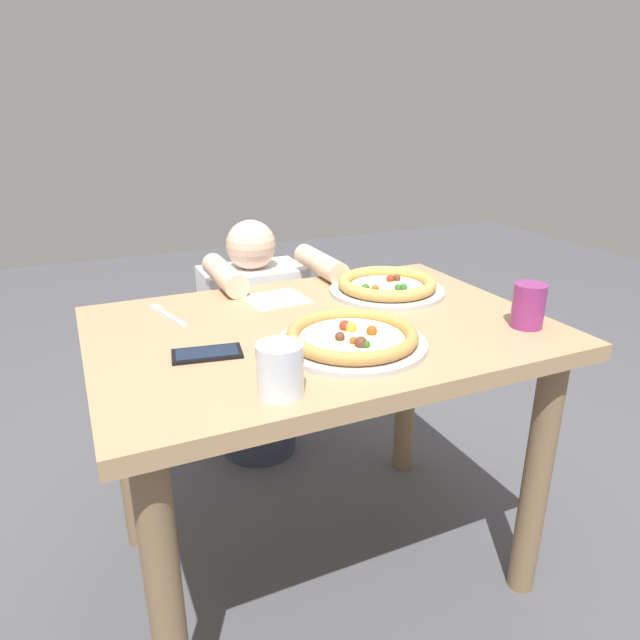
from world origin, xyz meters
TOP-DOWN VIEW (x-y plane):
  - ground_plane at (0.00, 0.00)m, footprint 8.00×8.00m
  - dining_table at (0.00, 0.00)m, footprint 1.11×0.78m
  - pizza_near at (0.01, -0.15)m, footprint 0.34×0.34m
  - pizza_far at (0.28, 0.15)m, footprint 0.33×0.33m
  - drink_cup_colored at (0.45, -0.22)m, footprint 0.08×0.08m
  - water_cup_clear at (-0.22, -0.30)m, footprint 0.09×0.09m
  - paper_napkin at (-0.04, 0.23)m, footprint 0.17×0.16m
  - fork at (-0.34, 0.23)m, footprint 0.07×0.20m
  - cell_phone at (-0.30, -0.07)m, footprint 0.16×0.10m
  - diner_seated at (0.03, 0.63)m, footprint 0.39×0.51m

SIDE VIEW (x-z plane):
  - ground_plane at x=0.00m, z-range 0.00..0.00m
  - diner_seated at x=0.03m, z-range -0.03..0.86m
  - dining_table at x=0.00m, z-range 0.25..1.00m
  - paper_napkin at x=-0.04m, z-range 0.75..0.75m
  - fork at x=-0.34m, z-range 0.75..0.75m
  - cell_phone at x=-0.30m, z-range 0.75..0.76m
  - pizza_near at x=0.01m, z-range 0.75..0.79m
  - pizza_far at x=0.28m, z-range 0.75..0.79m
  - water_cup_clear at x=-0.22m, z-range 0.75..0.85m
  - drink_cup_colored at x=0.45m, z-range 0.75..0.86m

